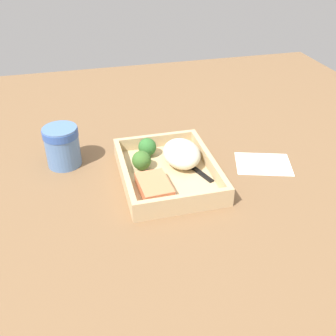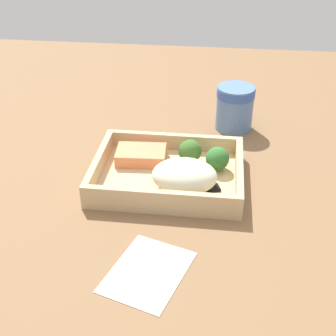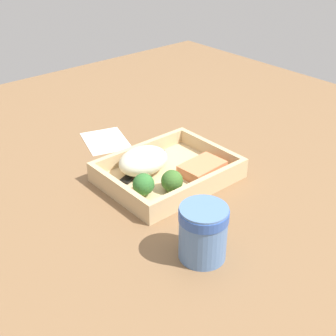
{
  "view_description": "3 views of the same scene",
  "coord_description": "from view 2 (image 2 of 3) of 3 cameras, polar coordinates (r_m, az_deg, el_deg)",
  "views": [
    {
      "loc": [
        -71.97,
        18.28,
        51.15
      ],
      "look_at": [
        0.0,
        0.0,
        2.7
      ],
      "focal_mm": 42.0,
      "sensor_mm": 36.0,
      "label": 1
    },
    {
      "loc": [
        8.75,
        -71.55,
        48.04
      ],
      "look_at": [
        0.0,
        0.0,
        2.7
      ],
      "focal_mm": 50.0,
      "sensor_mm": 36.0,
      "label": 2
    },
    {
      "loc": [
        55.9,
        65.17,
        52.4
      ],
      "look_at": [
        0.0,
        0.0,
        2.7
      ],
      "focal_mm": 50.0,
      "sensor_mm": 36.0,
      "label": 3
    }
  ],
  "objects": [
    {
      "name": "ground_plane",
      "position": [
        0.87,
        0.0,
        -2.06
      ],
      "size": [
        160.0,
        160.0,
        2.0
      ],
      "primitive_type": "cube",
      "color": "brown"
    },
    {
      "name": "broccoli_floret_2",
      "position": [
        0.89,
        2.69,
        2.05
      ],
      "size": [
        4.44,
        4.44,
        4.46
      ],
      "color": "#7D9D5C",
      "rests_on": "takeout_tray"
    },
    {
      "name": "mashed_potatoes",
      "position": [
        0.81,
        2.02,
        -0.96
      ],
      "size": [
        11.35,
        8.57,
        5.49
      ],
      "primitive_type": "ellipsoid",
      "color": "beige",
      "rests_on": "takeout_tray"
    },
    {
      "name": "receipt_slip",
      "position": [
        0.68,
        -2.4,
        -12.51
      ],
      "size": [
        13.44,
        15.46,
        0.24
      ],
      "primitive_type": "cube",
      "rotation": [
        0.0,
        0.0,
        -0.31
      ],
      "color": "white",
      "rests_on": "ground_plane"
    },
    {
      "name": "tray_rim",
      "position": [
        0.85,
        0.0,
        0.06
      ],
      "size": [
        26.97,
        20.99,
        3.19
      ],
      "color": "tan",
      "rests_on": "takeout_tray"
    },
    {
      "name": "paper_cup",
      "position": [
        1.03,
        8.16,
        7.53
      ],
      "size": [
        8.22,
        8.22,
        9.77
      ],
      "color": "#5277AD",
      "rests_on": "ground_plane"
    },
    {
      "name": "salmon_fillet",
      "position": [
        0.9,
        -3.3,
        1.57
      ],
      "size": [
        9.77,
        6.89,
        2.37
      ],
      "primitive_type": "cube",
      "rotation": [
        0.0,
        0.0,
        0.06
      ],
      "color": "#E47F52",
      "rests_on": "takeout_tray"
    },
    {
      "name": "fork",
      "position": [
        0.81,
        1.7,
        -2.95
      ],
      "size": [
        15.41,
        6.95,
        0.44
      ],
      "color": "black",
      "rests_on": "takeout_tray"
    },
    {
      "name": "broccoli_floret_1",
      "position": [
        0.87,
        6.05,
        1.12
      ],
      "size": [
        4.37,
        4.37,
        4.62
      ],
      "color": "#799A54",
      "rests_on": "takeout_tray"
    },
    {
      "name": "takeout_tray",
      "position": [
        0.86,
        0.0,
        -1.18
      ],
      "size": [
        26.97,
        20.99,
        1.2
      ],
      "primitive_type": "cube",
      "color": "tan",
      "rests_on": "ground_plane"
    }
  ]
}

